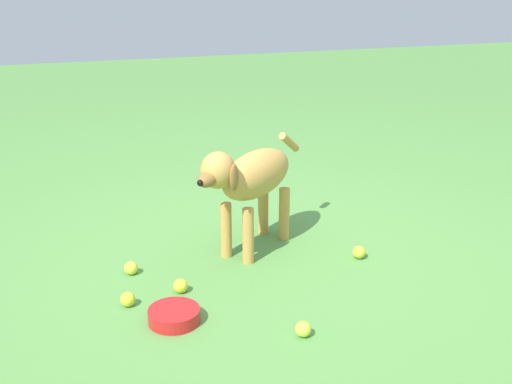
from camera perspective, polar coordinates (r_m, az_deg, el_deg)
The scene contains 8 objects.
ground at distance 3.30m, azimuth 1.12°, elevation -6.18°, with size 14.00×14.00×0.00m, color #548C42.
dog at distance 3.28m, azimuth -0.50°, elevation 1.18°, with size 0.72×0.60×0.60m.
tennis_ball_0 at distance 3.37m, azimuth 8.96°, elevation -5.20°, with size 0.07×0.07×0.07m, color #C6D233.
tennis_ball_1 at distance 2.96m, azimuth -11.09°, elevation -9.15°, with size 0.07×0.07×0.07m, color #CAD630.
tennis_ball_2 at distance 2.70m, azimuth 4.13°, elevation -11.81°, with size 0.07×0.07×0.07m, color #CAE43E.
tennis_ball_3 at distance 3.03m, azimuth -6.58°, elevation -8.12°, with size 0.07×0.07×0.07m, color yellow.
tennis_ball_4 at distance 3.23m, azimuth -10.82°, elevation -6.52°, with size 0.07×0.07×0.07m, color yellow.
water_bowl at distance 2.81m, azimuth -7.13°, elevation -10.62°, with size 0.22×0.22×0.06m, color red.
Camera 1 is at (0.96, 2.80, 1.46)m, focal length 45.99 mm.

